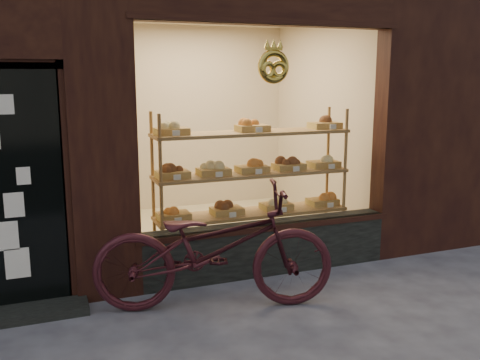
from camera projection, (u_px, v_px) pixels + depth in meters
name	position (u px, v px, depth m)	size (l,w,h in m)	color
display_shelf	(252.00, 187.00, 5.93)	(2.20, 0.45, 1.70)	brown
bicycle	(214.00, 248.00, 4.74)	(0.75, 2.14, 1.12)	#371219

